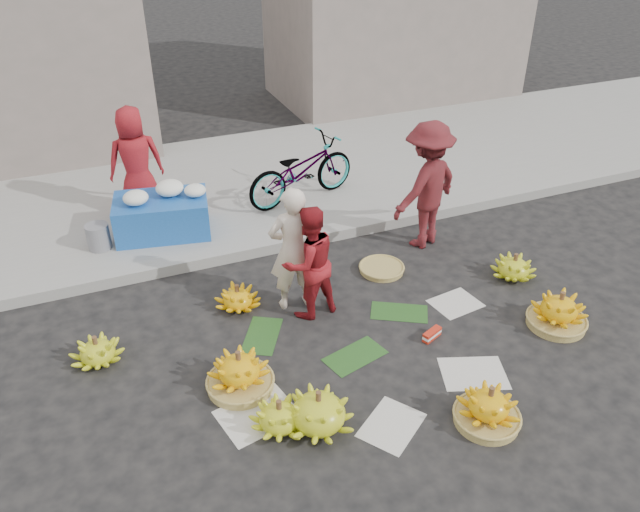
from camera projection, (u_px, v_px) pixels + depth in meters
name	position (u px, v px, depth m)	size (l,w,h in m)	color
ground	(356.00, 343.00, 6.75)	(80.00, 80.00, 0.00)	black
curb	(287.00, 242.00, 8.44)	(40.00, 0.25, 0.15)	gray
sidewalk	(243.00, 182.00, 10.10)	(40.00, 4.00, 0.12)	gray
newspaper_scatter	(390.00, 391.00, 6.12)	(3.20, 1.80, 0.00)	silver
banana_leaves	(340.00, 334.00, 6.87)	(2.00, 1.00, 0.00)	#1C4818
banana_bunch_0	(239.00, 372.00, 6.07)	(0.65, 0.65, 0.45)	#9E8442
banana_bunch_1	(279.00, 416.00, 5.64)	(0.67, 0.67, 0.33)	#A1BA1A
banana_bunch_2	(318.00, 411.00, 5.64)	(0.89, 0.89, 0.42)	#A1BA1A
banana_bunch_3	(488.00, 408.00, 5.69)	(0.61, 0.61, 0.42)	#9E8442
banana_bunch_4	(559.00, 311.00, 6.91)	(0.70, 0.70, 0.45)	#9E8442
banana_bunch_5	(514.00, 267.00, 7.77)	(0.63, 0.63, 0.34)	#A1BA1A
banana_bunch_6	(97.00, 351.00, 6.43)	(0.51, 0.51, 0.32)	#A1BA1A
banana_bunch_7	(238.00, 298.00, 7.23)	(0.53, 0.53, 0.31)	yellow
basket_spare	(382.00, 269.00, 7.95)	(0.56, 0.56, 0.06)	#9E8442
incense_stack	(432.00, 334.00, 6.78)	(0.25, 0.08, 0.10)	red
vendor_cream	(293.00, 249.00, 6.96)	(0.55, 0.36, 1.51)	#F0DECA
vendor_red	(309.00, 263.00, 6.87)	(0.66, 0.51, 1.35)	#A6191E
man_striped	(427.00, 186.00, 8.12)	(1.11, 0.64, 1.72)	maroon
flower_table	(163.00, 213.00, 8.42)	(1.35, 0.99, 0.72)	#194FA3
grey_bucket	(98.00, 237.00, 8.13)	(0.30, 0.30, 0.34)	slate
flower_vendor	(136.00, 161.00, 8.71)	(0.76, 0.50, 1.56)	#A6191E
bicycle	(301.00, 170.00, 9.20)	(1.81, 0.63, 0.95)	gray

